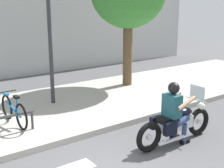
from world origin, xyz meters
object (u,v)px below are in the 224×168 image
Objects in this scene: motorcycle at (176,123)px; street_lamp at (49,18)px; rider at (174,109)px; bicycle_4 at (14,111)px.

motorcycle is 4.74m from street_lamp.
street_lamp is (-1.06, 4.00, 1.90)m from rider.
motorcycle is at bearing -4.38° from rider.
rider is at bearing -48.02° from bicycle_4.
bicycle_4 is at bearing 131.98° from rider.
motorcycle is at bearing -74.24° from street_lamp.
street_lamp is at bearing 104.77° from rider.
motorcycle reaches higher than bicycle_4.
motorcycle is 4.00m from bicycle_4.
motorcycle is 0.50× the size of street_lamp.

